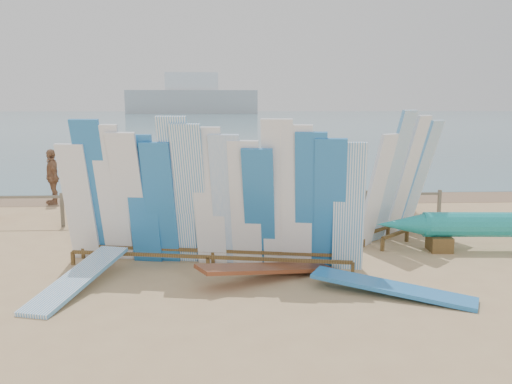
{
  "coord_description": "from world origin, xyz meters",
  "views": [
    {
      "loc": [
        0.33,
        -11.06,
        3.16
      ],
      "look_at": [
        0.96,
        1.27,
        1.16
      ],
      "focal_mm": 38.0,
      "sensor_mm": 36.0,
      "label": 1
    }
  ],
  "objects": [
    {
      "name": "vendor_table",
      "position": [
        2.02,
        -0.27,
        0.39
      ],
      "size": [
        0.94,
        0.71,
        1.17
      ],
      "rotation": [
        0.0,
        0.0,
        -0.11
      ],
      "color": "brown",
      "rests_on": "ground"
    },
    {
      "name": "flat_board_e",
      "position": [
        -2.28,
        -1.92,
        0.0
      ],
      "size": [
        1.28,
        2.74,
        0.41
      ],
      "primitive_type": "cube",
      "rotation": [
        0.13,
        0.0,
        -0.28
      ],
      "color": "white",
      "rests_on": "ground"
    },
    {
      "name": "main_surfboard_rack",
      "position": [
        -0.05,
        -0.73,
        1.32
      ],
      "size": [
        5.93,
        1.73,
        2.96
      ],
      "rotation": [
        0.0,
        0.0,
        -0.19
      ],
      "color": "brown",
      "rests_on": "ground"
    },
    {
      "name": "beachgoer_6",
      "position": [
        2.31,
        5.1,
        0.94
      ],
      "size": [
        0.47,
        0.94,
        1.89
      ],
      "primitive_type": "imported",
      "rotation": [
        0.0,
        0.0,
        1.54
      ],
      "color": "tan",
      "rests_on": "ground"
    },
    {
      "name": "beachgoer_3",
      "position": [
        -1.24,
        5.53,
        0.85
      ],
      "size": [
        0.82,
        1.19,
        1.71
      ],
      "primitive_type": "imported",
      "rotation": [
        0.0,
        0.0,
        5.08
      ],
      "color": "tan",
      "rests_on": "ground"
    },
    {
      "name": "beachgoer_1",
      "position": [
        -2.01,
        6.05,
        0.89
      ],
      "size": [
        0.68,
        0.73,
        1.78
      ],
      "primitive_type": "imported",
      "rotation": [
        0.0,
        0.0,
        4.07
      ],
      "color": "#8C6042",
      "rests_on": "ground"
    },
    {
      "name": "beachgoer_10",
      "position": [
        5.6,
        4.55,
        0.81
      ],
      "size": [
        1.03,
        0.75,
        1.61
      ],
      "primitive_type": "imported",
      "rotation": [
        0.0,
        0.0,
        0.41
      ],
      "color": "#8C6042",
      "rests_on": "ground"
    },
    {
      "name": "fence",
      "position": [
        0.0,
        3.0,
        0.63
      ],
      "size": [
        12.08,
        0.08,
        0.9
      ],
      "color": "#6D6452",
      "rests_on": "ground"
    },
    {
      "name": "ground",
      "position": [
        0.0,
        0.0,
        0.0
      ],
      "size": [
        160.0,
        160.0,
        0.0
      ],
      "primitive_type": "plane",
      "color": "tan",
      "rests_on": "ground"
    },
    {
      "name": "beachgoer_5",
      "position": [
        1.74,
        5.73,
        0.77
      ],
      "size": [
        1.5,
        0.81,
        1.55
      ],
      "primitive_type": "imported",
      "rotation": [
        0.0,
        0.0,
        2.89
      ],
      "color": "beige",
      "rests_on": "ground"
    },
    {
      "name": "stroller",
      "position": [
        3.28,
        3.54,
        0.44
      ],
      "size": [
        0.79,
        0.94,
        1.11
      ],
      "rotation": [
        0.0,
        0.0,
        0.34
      ],
      "color": "red",
      "rests_on": "ground"
    },
    {
      "name": "side_surfboard_rack",
      "position": [
        4.32,
        1.22,
        1.38
      ],
      "size": [
        2.46,
        2.44,
        3.05
      ],
      "rotation": [
        0.0,
        0.0,
        0.78
      ],
      "color": "brown",
      "rests_on": "ground"
    },
    {
      "name": "beach_chair_right",
      "position": [
        1.46,
        3.78,
        0.25
      ],
      "size": [
        0.74,
        0.75,
        0.84
      ],
      "rotation": [
        0.0,
        0.0,
        0.56
      ],
      "color": "red",
      "rests_on": "ground"
    },
    {
      "name": "flat_board_c",
      "position": [
        1.03,
        -1.56,
        0.0
      ],
      "size": [
        2.65,
        1.71,
        0.42
      ],
      "primitive_type": "cube",
      "rotation": [
        0.13,
        0.0,
        2.04
      ],
      "color": "brown",
      "rests_on": "ground"
    },
    {
      "name": "beachgoer_7",
      "position": [
        2.74,
        6.16,
        0.88
      ],
      "size": [
        0.73,
        0.64,
        1.76
      ],
      "primitive_type": "imported",
      "rotation": [
        0.0,
        0.0,
        2.58
      ],
      "color": "#8C6042",
      "rests_on": "ground"
    },
    {
      "name": "beachgoer_8",
      "position": [
        5.56,
        5.12,
        0.83
      ],
      "size": [
        0.87,
        0.82,
        1.66
      ],
      "primitive_type": "imported",
      "rotation": [
        0.0,
        0.0,
        3.84
      ],
      "color": "beige",
      "rests_on": "ground"
    },
    {
      "name": "beach_chair_left",
      "position": [
        1.61,
        3.51,
        0.27
      ],
      "size": [
        0.71,
        0.73,
        0.93
      ],
      "rotation": [
        0.0,
        0.0,
        -0.24
      ],
      "color": "red",
      "rests_on": "ground"
    },
    {
      "name": "wet_sand_strip",
      "position": [
        0.0,
        7.2,
        0.0
      ],
      "size": [
        40.0,
        2.6,
        0.01
      ],
      "primitive_type": "cube",
      "color": "#826449",
      "rests_on": "ground"
    },
    {
      "name": "ocean",
      "position": [
        0.0,
        128.0,
        0.0
      ],
      "size": [
        320.0,
        240.0,
        0.02
      ],
      "primitive_type": "cube",
      "color": "slate",
      "rests_on": "ground"
    },
    {
      "name": "flat_board_d",
      "position": [
        3.05,
        -2.51,
        0.0
      ],
      "size": [
        2.66,
        1.72,
        0.27
      ],
      "primitive_type": "cube",
      "rotation": [
        0.08,
        0.0,
        1.1
      ],
      "color": "#2571BA",
      "rests_on": "ground"
    },
    {
      "name": "distant_ship",
      "position": [
        -12.0,
        180.0,
        5.31
      ],
      "size": [
        45.0,
        8.0,
        14.0
      ],
      "color": "#999EA3",
      "rests_on": "ocean"
    },
    {
      "name": "beachgoer_extra_1",
      "position": [
        -5.31,
        6.4,
        0.88
      ],
      "size": [
        0.87,
        1.13,
        1.77
      ],
      "primitive_type": "imported",
      "rotation": [
        0.0,
        0.0,
        5.19
      ],
      "color": "#8C6042",
      "rests_on": "ground"
    }
  ]
}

